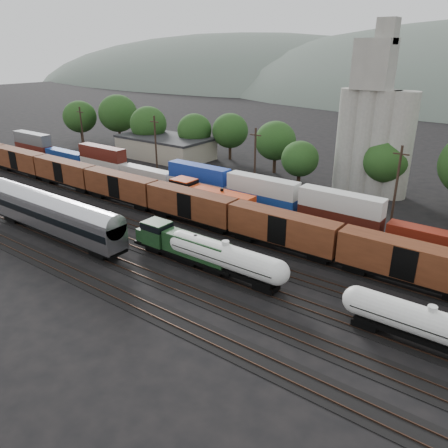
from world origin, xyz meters
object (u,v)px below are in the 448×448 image
Objects in this scene: grain_silo at (374,130)px; orange_locomotive at (206,198)px; passenger_coach at (52,213)px; green_locomotive at (179,243)px; tank_car_a at (225,257)px.

orange_locomotive is at bearing -122.50° from grain_silo.
passenger_coach reaches higher than orange_locomotive.
green_locomotive is 0.52× the size of grain_silo.
tank_car_a is at bearing 11.05° from passenger_coach.
tank_car_a is 21.12m from orange_locomotive.
green_locomotive is 0.83× the size of orange_locomotive.
grain_silo reaches higher than orange_locomotive.
grain_silo is (1.70, 41.00, 8.73)m from tank_car_a.
green_locomotive is 7.03m from tank_car_a.
green_locomotive is at bearing 180.00° from tank_car_a.
tank_car_a is at bearing -45.25° from orange_locomotive.
passenger_coach is (-18.58, -5.00, 1.36)m from green_locomotive.
grain_silo is at bearing 57.50° from orange_locomotive.
orange_locomotive is (-7.84, 15.00, 0.30)m from green_locomotive.
green_locomotive is at bearing -102.01° from grain_silo.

